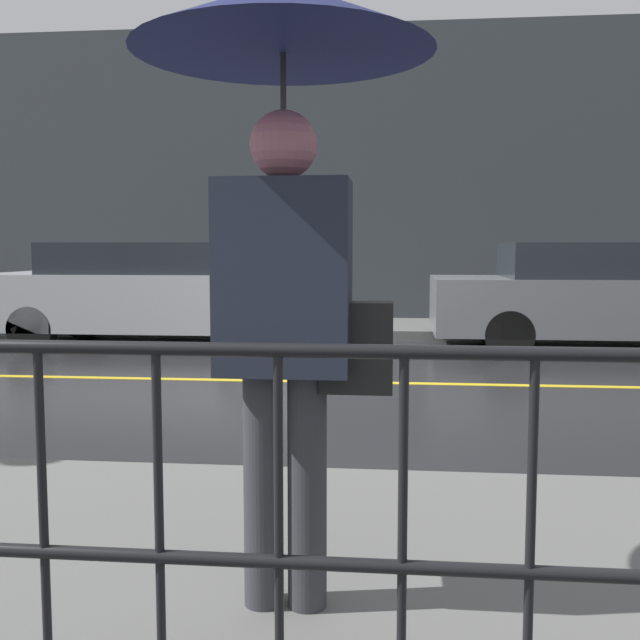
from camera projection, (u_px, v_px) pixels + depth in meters
The scene contains 9 objects.
ground_plane at pixel (337, 382), 7.71m from camera, with size 80.00×80.00×0.00m, color #262628.
sidewalk_near at pixel (243, 577), 2.96m from camera, with size 28.00×2.53×0.15m.
sidewalk_far at pixel (359, 328), 12.27m from camera, with size 28.00×2.15×0.15m.
lane_marking at pixel (337, 382), 7.71m from camera, with size 25.20×0.12×0.01m.
building_storefront at pixel (364, 178), 13.24m from camera, with size 28.00×0.30×5.26m.
railing_foreground at pixel (158, 489), 1.89m from camera, with size 12.00×0.04×0.99m.
pedestrian at pixel (285, 131), 2.43m from camera, with size 0.98×0.98×2.07m.
car_silver at pixel (153, 293), 10.51m from camera, with size 4.58×1.85×1.46m.
car_grey at pixel (612, 296), 9.88m from camera, with size 4.77×1.82×1.45m.
Camera 1 is at (0.59, -7.60, 1.37)m, focal length 42.00 mm.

